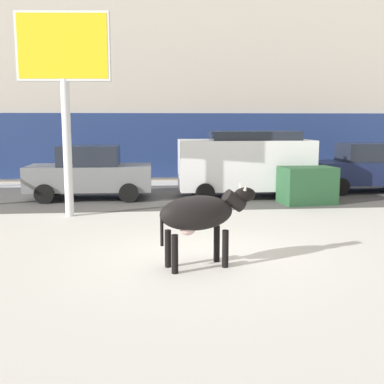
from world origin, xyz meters
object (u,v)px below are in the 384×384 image
object	(u,v)px
cow_black	(200,214)
car_grey_sedan	(90,173)
dumpster	(307,185)
car_navy_sedan	(367,168)
pedestrian_by_cars	(275,163)
billboard	(64,59)
car_white_van	(246,162)

from	to	relation	value
cow_black	car_grey_sedan	xyz separation A→B (m)	(-2.95, 7.99, -0.09)
car_grey_sedan	dumpster	size ratio (longest dim) A/B	2.48
car_navy_sedan	pedestrian_by_cars	world-z (taller)	car_navy_sedan
billboard	pedestrian_by_cars	distance (m)	10.40
billboard	car_grey_sedan	distance (m)	4.55
car_grey_sedan	pedestrian_by_cars	distance (m)	8.04
cow_black	car_white_van	xyz separation A→B (m)	(2.45, 7.79, 0.25)
billboard	car_grey_sedan	bearing A→B (deg)	85.76
cow_black	dumpster	world-z (taller)	cow_black
cow_black	billboard	size ratio (longest dim) A/B	0.35
car_grey_sedan	car_navy_sedan	xyz separation A→B (m)	(10.27, 0.73, 0.00)
car_grey_sedan	car_navy_sedan	bearing A→B (deg)	4.07
billboard	dumpster	xyz separation A→B (m)	(7.37, 1.39, -3.71)
billboard	pedestrian_by_cars	size ratio (longest dim) A/B	3.21
car_white_van	car_navy_sedan	xyz separation A→B (m)	(4.87, 0.93, -0.33)
dumpster	car_navy_sedan	bearing A→B (deg)	36.96
billboard	dumpster	size ratio (longest dim) A/B	3.27
car_white_van	pedestrian_by_cars	bearing A→B (deg)	59.66
billboard	dumpster	bearing A→B (deg)	10.67
car_white_van	car_navy_sedan	world-z (taller)	car_white_van
cow_black	car_navy_sedan	distance (m)	11.39
billboard	car_white_van	size ratio (longest dim) A/B	1.20
car_grey_sedan	car_white_van	bearing A→B (deg)	-2.08
cow_black	billboard	world-z (taller)	billboard
cow_black	car_white_van	size ratio (longest dim) A/B	0.42
cow_black	car_white_van	bearing A→B (deg)	72.57
billboard	cow_black	bearing A→B (deg)	-57.46
car_grey_sedan	billboard	bearing A→B (deg)	-94.24
billboard	car_grey_sedan	world-z (taller)	billboard
billboard	car_navy_sedan	xyz separation A→B (m)	(10.50, 3.74, -3.41)
cow_black	billboard	xyz separation A→B (m)	(-3.18, 4.98, 3.32)
cow_black	car_grey_sedan	bearing A→B (deg)	110.29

